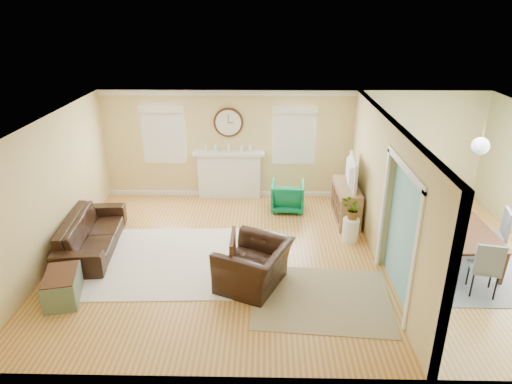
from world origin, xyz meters
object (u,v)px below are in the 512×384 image
Objects in this scene: dining_table at (460,243)px; credenza at (346,203)px; eames_chair at (254,265)px; sofa at (92,233)px; green_chair at (288,196)px.

credenza is at bearing 47.24° from dining_table.
credenza is 0.72× the size of dining_table.
eames_chair reaches higher than dining_table.
sofa is at bearing -86.38° from eames_chair.
eames_chair is at bearing -126.99° from credenza.
green_chair is 0.40× the size of dining_table.
sofa is 1.94× the size of eames_chair.
sofa reaches higher than dining_table.
sofa is at bearing -164.64° from credenza.
eames_chair is at bearing 81.02° from green_chair.
eames_chair is 3.14m from green_chair.
credenza reaches higher than sofa.
green_chair reaches higher than sofa.
dining_table is at bearing -97.93° from sofa.
green_chair is at bearing 54.62° from dining_table.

